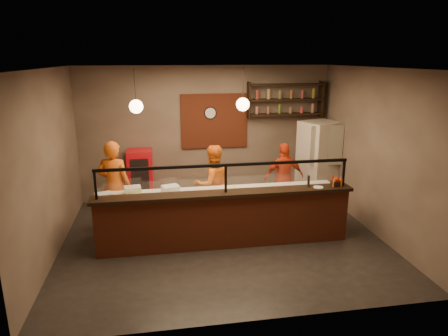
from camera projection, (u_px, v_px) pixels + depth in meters
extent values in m
plane|color=black|center=(223.00, 239.00, 7.68)|extent=(6.00, 6.00, 0.00)
plane|color=#3A342D|center=(223.00, 68.00, 6.82)|extent=(6.00, 6.00, 0.00)
plane|color=#7C695B|center=(206.00, 134.00, 9.62)|extent=(6.00, 0.00, 6.00)
plane|color=#7C695B|center=(49.00, 166.00, 6.77)|extent=(0.00, 5.00, 5.00)
plane|color=#7C695B|center=(376.00, 152.00, 7.72)|extent=(0.00, 5.00, 5.00)
plane|color=#7C695B|center=(256.00, 208.00, 4.87)|extent=(6.00, 0.00, 6.00)
cube|color=maroon|center=(214.00, 121.00, 9.54)|extent=(1.60, 0.04, 1.30)
cube|color=maroon|center=(226.00, 221.00, 7.26)|extent=(4.60, 0.25, 1.00)
cube|color=black|center=(226.00, 194.00, 7.11)|extent=(4.70, 0.37, 0.06)
cube|color=gray|center=(221.00, 215.00, 7.75)|extent=(4.60, 0.75, 0.85)
cube|color=silver|center=(221.00, 193.00, 7.63)|extent=(4.60, 0.75, 0.05)
cube|color=white|center=(226.00, 179.00, 7.04)|extent=(4.40, 0.02, 0.50)
cube|color=black|center=(226.00, 165.00, 6.97)|extent=(4.50, 0.05, 0.05)
cube|color=black|center=(95.00, 185.00, 6.69)|extent=(0.04, 0.04, 0.50)
cube|color=black|center=(226.00, 179.00, 7.04)|extent=(0.04, 0.04, 0.50)
cube|color=black|center=(344.00, 173.00, 7.39)|extent=(0.04, 0.04, 0.50)
cube|color=black|center=(285.00, 114.00, 9.63)|extent=(1.80, 0.28, 0.04)
cube|color=black|center=(285.00, 100.00, 9.54)|extent=(1.80, 0.28, 0.04)
cube|color=black|center=(286.00, 85.00, 9.44)|extent=(1.80, 0.28, 0.04)
cube|color=black|center=(249.00, 100.00, 9.39)|extent=(0.04, 0.28, 0.85)
cube|color=black|center=(321.00, 99.00, 9.68)|extent=(0.04, 0.28, 0.85)
cylinder|color=black|center=(210.00, 113.00, 9.46)|extent=(0.30, 0.04, 0.30)
cylinder|color=black|center=(135.00, 86.00, 6.85)|extent=(0.01, 0.01, 0.60)
sphere|color=#E8B880|center=(136.00, 107.00, 6.94)|extent=(0.24, 0.24, 0.24)
cylinder|color=black|center=(243.00, 85.00, 7.15)|extent=(0.01, 0.01, 0.60)
sphere|color=#E8B880|center=(243.00, 104.00, 7.24)|extent=(0.24, 0.24, 0.24)
imported|color=#DB5D14|center=(114.00, 186.00, 7.94)|extent=(0.75, 0.59, 1.82)
imported|color=orange|center=(213.00, 184.00, 8.28)|extent=(0.95, 0.82, 1.66)
imported|color=red|center=(284.00, 177.00, 8.95)|extent=(0.94, 0.44, 1.56)
cube|color=beige|center=(319.00, 162.00, 9.49)|extent=(1.03, 1.00, 1.94)
cube|color=#B90C15|center=(141.00, 178.00, 9.29)|extent=(0.57, 0.52, 1.33)
cylinder|color=#EFE2CB|center=(251.00, 189.00, 7.73)|extent=(0.55, 0.55, 0.01)
cube|color=silver|center=(133.00, 190.00, 7.45)|extent=(0.33, 0.28, 0.15)
cube|color=white|center=(171.00, 190.00, 7.50)|extent=(0.36, 0.32, 0.15)
cube|color=white|center=(104.00, 197.00, 7.12)|extent=(0.34, 0.31, 0.14)
cylinder|color=yellow|center=(132.00, 195.00, 7.31)|extent=(0.39, 0.16, 0.07)
cube|color=black|center=(337.00, 183.00, 7.44)|extent=(0.20, 0.16, 0.10)
cylinder|color=black|center=(309.00, 181.00, 7.39)|extent=(0.06, 0.06, 0.21)
cylinder|color=silver|center=(318.00, 187.00, 7.35)|extent=(0.23, 0.23, 0.01)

